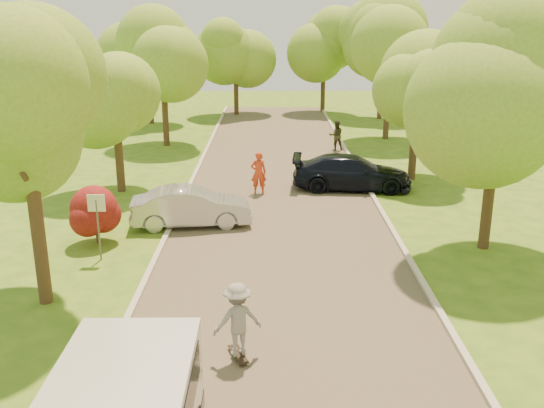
{
  "coord_description": "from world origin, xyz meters",
  "views": [
    {
      "loc": [
        -0.41,
        -14.02,
        7.45
      ],
      "look_at": [
        -0.31,
        5.81,
        1.3
      ],
      "focal_mm": 40.0,
      "sensor_mm": 36.0,
      "label": 1
    }
  ],
  "objects_px": {
    "longboard": "(238,354)",
    "person_olive": "(336,135)",
    "silver_sedan": "(191,207)",
    "skateboarder": "(238,319)",
    "person_striped": "(259,173)",
    "dark_sedan": "(352,172)",
    "street_sign": "(97,213)"
  },
  "relations": [
    {
      "from": "street_sign",
      "to": "longboard",
      "type": "relative_size",
      "value": 2.36
    },
    {
      "from": "longboard",
      "to": "person_olive",
      "type": "relative_size",
      "value": 0.52
    },
    {
      "from": "dark_sedan",
      "to": "person_striped",
      "type": "bearing_deg",
      "value": 104.89
    },
    {
      "from": "longboard",
      "to": "skateboarder",
      "type": "bearing_deg",
      "value": 43.24
    },
    {
      "from": "longboard",
      "to": "person_olive",
      "type": "bearing_deg",
      "value": -121.75
    },
    {
      "from": "dark_sedan",
      "to": "skateboarder",
      "type": "bearing_deg",
      "value": 167.7
    },
    {
      "from": "longboard",
      "to": "skateboarder",
      "type": "height_order",
      "value": "skateboarder"
    },
    {
      "from": "street_sign",
      "to": "person_olive",
      "type": "xyz_separation_m",
      "value": [
        9.26,
        16.54,
        -0.69
      ]
    },
    {
      "from": "skateboarder",
      "to": "person_olive",
      "type": "height_order",
      "value": "skateboarder"
    },
    {
      "from": "street_sign",
      "to": "person_striped",
      "type": "xyz_separation_m",
      "value": [
        4.93,
        7.56,
        -0.63
      ]
    },
    {
      "from": "longboard",
      "to": "silver_sedan",
      "type": "bearing_deg",
      "value": -96.87
    },
    {
      "from": "person_striped",
      "to": "person_olive",
      "type": "relative_size",
      "value": 1.07
    },
    {
      "from": "street_sign",
      "to": "silver_sedan",
      "type": "bearing_deg",
      "value": 53.01
    },
    {
      "from": "street_sign",
      "to": "silver_sedan",
      "type": "height_order",
      "value": "street_sign"
    },
    {
      "from": "street_sign",
      "to": "dark_sedan",
      "type": "bearing_deg",
      "value": 42.31
    },
    {
      "from": "silver_sedan",
      "to": "skateboarder",
      "type": "distance_m",
      "value": 9.46
    },
    {
      "from": "longboard",
      "to": "person_olive",
      "type": "distance_m",
      "value": 22.9
    },
    {
      "from": "silver_sedan",
      "to": "skateboarder",
      "type": "bearing_deg",
      "value": -173.7
    },
    {
      "from": "person_striped",
      "to": "person_olive",
      "type": "distance_m",
      "value": 9.97
    },
    {
      "from": "skateboarder",
      "to": "person_striped",
      "type": "xyz_separation_m",
      "value": [
        0.25,
        13.44,
        -0.04
      ]
    },
    {
      "from": "dark_sedan",
      "to": "skateboarder",
      "type": "xyz_separation_m",
      "value": [
        -4.42,
        -14.17,
        0.21
      ]
    },
    {
      "from": "skateboarder",
      "to": "person_olive",
      "type": "xyz_separation_m",
      "value": [
        4.59,
        22.42,
        -0.1
      ]
    },
    {
      "from": "dark_sedan",
      "to": "longboard",
      "type": "bearing_deg",
      "value": 167.7
    },
    {
      "from": "skateboarder",
      "to": "person_striped",
      "type": "height_order",
      "value": "person_striped"
    },
    {
      "from": "longboard",
      "to": "person_striped",
      "type": "height_order",
      "value": "person_striped"
    },
    {
      "from": "dark_sedan",
      "to": "person_olive",
      "type": "xyz_separation_m",
      "value": [
        0.16,
        8.25,
        0.11
      ]
    },
    {
      "from": "silver_sedan",
      "to": "longboard",
      "type": "xyz_separation_m",
      "value": [
        2.18,
        -9.2,
        -0.63
      ]
    },
    {
      "from": "dark_sedan",
      "to": "person_striped",
      "type": "relative_size",
      "value": 2.83
    },
    {
      "from": "silver_sedan",
      "to": "person_olive",
      "type": "distance_m",
      "value": 14.85
    },
    {
      "from": "silver_sedan",
      "to": "dark_sedan",
      "type": "bearing_deg",
      "value": -60.07
    },
    {
      "from": "silver_sedan",
      "to": "dark_sedan",
      "type": "distance_m",
      "value": 8.26
    },
    {
      "from": "dark_sedan",
      "to": "longboard",
      "type": "height_order",
      "value": "dark_sedan"
    }
  ]
}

